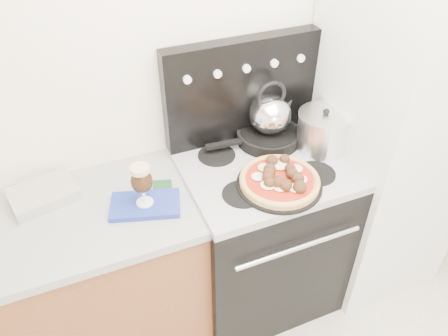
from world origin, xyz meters
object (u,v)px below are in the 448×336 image
beer_glass (142,185)px  tea_kettle (270,111)px  pizza_pan (279,184)px  fridge (392,130)px  oven_mitt (145,205)px  pizza (280,179)px  skillet (268,136)px  stock_pot (323,132)px  stove_body (260,236)px  base_cabinet (42,302)px

beer_glass → tea_kettle: (0.68, 0.21, 0.07)m
pizza_pan → tea_kettle: tea_kettle is taller
fridge → oven_mitt: size_ratio=6.66×
pizza → tea_kettle: tea_kettle is taller
skillet → stock_pot: (0.21, -0.15, 0.06)m
beer_glass → fridge: bearing=0.9°
pizza_pan → stock_pot: 0.38m
stove_body → oven_mitt: 0.75m
stove_body → pizza: (-0.01, -0.16, 0.52)m
pizza → stock_pot: 0.37m
fridge → stock_pot: bearing=173.5°
fridge → pizza_pan: size_ratio=5.07×
stove_body → pizza_pan: (-0.01, -0.16, 0.49)m
pizza_pan → stock_pot: bearing=28.5°
stove_body → fridge: 0.87m
stove_body → pizza: pizza is taller
stove_body → tea_kettle: 0.68m
tea_kettle → pizza: bearing=-121.8°
fridge → pizza_pan: fridge is taller
oven_mitt → stock_pot: stock_pot is taller
stove_body → pizza: bearing=-93.7°
pizza → tea_kettle: (0.11, 0.32, 0.13)m
pizza → skillet: (0.11, 0.32, -0.01)m
stock_pot → fridge: bearing=-6.5°
pizza_pan → tea_kettle: bearing=70.8°
beer_glass → pizza_pan: (0.57, -0.11, -0.09)m
fridge → skillet: size_ratio=6.10×
base_cabinet → stove_body: 1.11m
pizza_pan → skillet: size_ratio=1.20×
skillet → base_cabinet: bearing=-173.3°
oven_mitt → tea_kettle: tea_kettle is taller
oven_mitt → pizza_pan: pizza_pan is taller
fridge → tea_kettle: (-0.60, 0.19, 0.14)m
fridge → stock_pot: 0.39m
fridge → oven_mitt: 1.28m
tea_kettle → stock_pot: size_ratio=0.93×
pizza_pan → skillet: skillet is taller
beer_glass → stock_pot: beer_glass is taller
skillet → pizza_pan: bearing=-109.2°
oven_mitt → pizza: bearing=-11.2°
pizza_pan → pizza: size_ratio=1.08×
beer_glass → tea_kettle: size_ratio=0.86×
base_cabinet → stock_pot: 1.53m
tea_kettle → fridge: bearing=-30.4°
fridge → tea_kettle: size_ratio=8.43×
oven_mitt → beer_glass: beer_glass is taller
beer_glass → pizza_pan: size_ratio=0.52×
fridge → base_cabinet: bearing=178.4°
pizza_pan → stock_pot: size_ratio=1.54×
beer_glass → skillet: 0.72m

